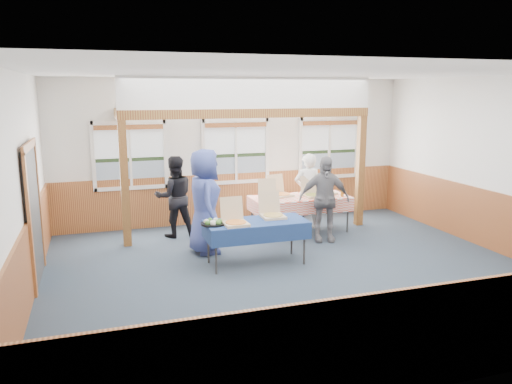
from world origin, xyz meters
TOP-DOWN VIEW (x-y plane):
  - floor at (0.00, 0.00)m, footprint 8.00×8.00m
  - ceiling at (0.00, 0.00)m, footprint 8.00×8.00m
  - wall_back at (0.00, 3.50)m, footprint 8.00×0.00m
  - wall_front at (0.00, -3.50)m, footprint 8.00×0.00m
  - wall_left at (-4.00, 0.00)m, footprint 0.00×8.00m
  - wall_right at (4.00, 0.00)m, footprint 0.00×8.00m
  - wainscot_back at (0.00, 3.48)m, footprint 7.98×0.05m
  - wainscot_front at (0.00, -3.48)m, footprint 7.98×0.05m
  - wainscot_left at (-3.98, 0.00)m, footprint 0.05×6.98m
  - wainscot_right at (3.98, 0.00)m, footprint 0.05×6.98m
  - cased_opening at (-3.96, 0.90)m, footprint 0.06×1.30m
  - window_left at (-2.30, 3.46)m, footprint 1.56×0.10m
  - window_mid at (0.00, 3.46)m, footprint 1.56×0.10m
  - window_right at (2.30, 3.46)m, footprint 1.56×0.10m
  - post_left at (-2.50, 2.30)m, footprint 0.15×0.15m
  - post_right at (2.50, 2.30)m, footprint 0.15×0.15m
  - cross_beam at (0.00, 2.30)m, footprint 5.15×0.18m
  - table_left at (-0.46, 0.56)m, footprint 1.77×0.86m
  - table_right at (1.03, 2.18)m, footprint 2.22×1.44m
  - pizza_box_a at (-0.86, 0.45)m, footprint 0.40×0.49m
  - pizza_box_b at (-0.11, 0.72)m, footprint 0.41×0.49m
  - pizza_box_c at (0.29, 2.08)m, footprint 0.45×0.52m
  - pizza_box_d at (0.67, 2.37)m, footprint 0.50×0.56m
  - pizza_box_e at (1.28, 2.10)m, footprint 0.40×0.47m
  - pizza_box_f at (1.68, 2.32)m, footprint 0.40×0.48m
  - veggie_tray at (-1.21, 0.56)m, footprint 0.41×0.41m
  - drink_glass at (1.88, 1.93)m, footprint 0.07×0.07m
  - woman_white at (1.29, 2.39)m, footprint 0.61×0.41m
  - woman_black at (-1.52, 2.65)m, footprint 0.83×0.66m
  - man_blue at (-1.15, 1.45)m, footprint 0.67×0.98m
  - person_grey at (1.23, 1.43)m, footprint 1.07×0.65m

SIDE VIEW (x-z plane):
  - floor at x=0.00m, z-range 0.00..0.00m
  - wainscot_back at x=0.00m, z-range 0.00..1.10m
  - wainscot_front at x=0.00m, z-range 0.00..1.10m
  - wainscot_left at x=-3.98m, z-range 0.00..1.10m
  - wainscot_right at x=3.98m, z-range 0.00..1.10m
  - table_left at x=-0.46m, z-range 0.32..1.08m
  - table_right at x=1.03m, z-range 0.33..1.08m
  - veggie_tray at x=-1.21m, z-range 0.74..0.83m
  - woman_white at x=1.29m, z-range 0.00..1.63m
  - pizza_box_c at x=0.29m, z-range 0.62..1.02m
  - pizza_box_e at x=1.28m, z-range 0.62..1.03m
  - pizza_box_f at x=1.68m, z-range 0.62..1.03m
  - pizza_box_a at x=-0.86m, z-range 0.61..1.04m
  - pizza_box_b at x=-0.11m, z-range 0.61..1.04m
  - pizza_box_d at x=0.67m, z-range 0.61..1.04m
  - woman_black at x=-1.52m, z-range 0.00..1.65m
  - drink_glass at x=1.88m, z-range 0.76..0.91m
  - person_grey at x=1.23m, z-range 0.00..1.69m
  - man_blue at x=-1.15m, z-range 0.00..1.92m
  - cased_opening at x=-3.96m, z-range 0.00..2.10m
  - post_left at x=-2.50m, z-range 0.00..2.40m
  - post_right at x=2.50m, z-range 0.00..2.40m
  - wall_back at x=0.00m, z-range -2.40..5.60m
  - wall_front at x=0.00m, z-range -2.40..5.60m
  - wall_left at x=-4.00m, z-range -2.40..5.60m
  - wall_right at x=4.00m, z-range -2.40..5.60m
  - window_left at x=-2.30m, z-range 0.95..2.41m
  - window_mid at x=0.00m, z-range 0.95..2.41m
  - window_right at x=2.30m, z-range 0.95..2.41m
  - cross_beam at x=0.00m, z-range 2.40..2.58m
  - ceiling at x=0.00m, z-range 3.20..3.20m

